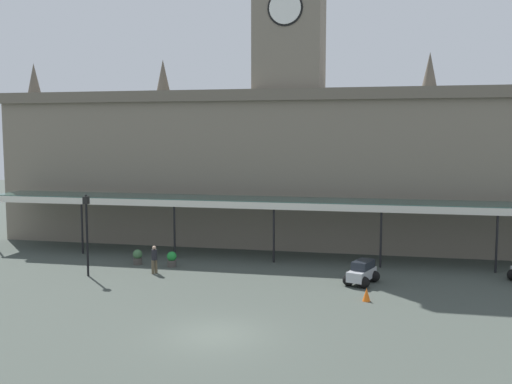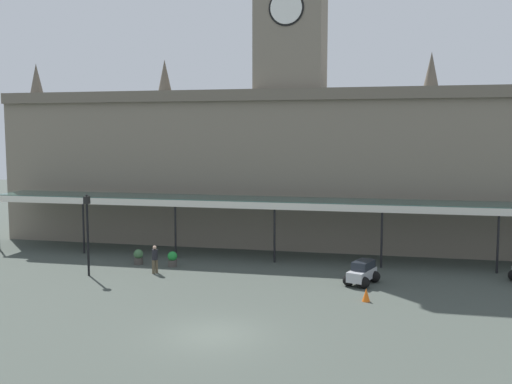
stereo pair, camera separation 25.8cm
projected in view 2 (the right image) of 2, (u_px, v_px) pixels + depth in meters
ground_plane at (213, 335)px, 23.61m from camera, size 140.00×140.00×0.00m
station_building at (291, 157)px, 42.67m from camera, size 43.95×6.12×21.28m
entrance_canopy at (278, 201)px, 37.82m from camera, size 40.56×3.26×3.97m
car_silver_estate at (362, 274)px, 31.59m from camera, size 2.03×2.42×1.27m
pedestrian_beside_cars at (155, 258)px, 33.97m from camera, size 0.34×0.35×1.67m
victorian_lamppost at (87, 225)px, 33.22m from camera, size 0.30×0.30×4.80m
traffic_cone at (366, 295)px, 28.30m from camera, size 0.40×0.40×0.66m
planter_forecourt_centre at (138, 257)px, 36.40m from camera, size 0.60×0.60×0.96m
planter_near_kerb at (172, 259)px, 35.76m from camera, size 0.60×0.60×0.96m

